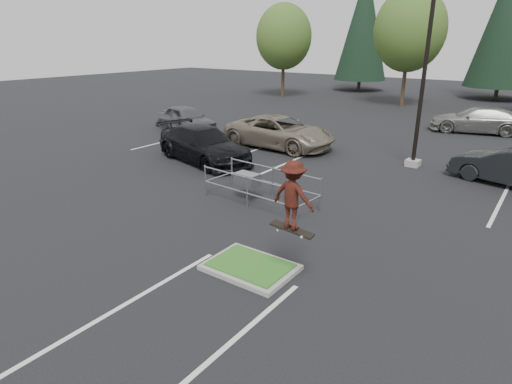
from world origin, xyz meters
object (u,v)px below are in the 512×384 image
Objects in this scene: car_far_silver at (479,120)px; car_l_black at (202,144)px; cart_corral at (250,181)px; car_l_tan at (280,132)px; skateboarder at (293,196)px; conif_a at (364,24)px; car_l_grey at (186,119)px; conif_b at (511,13)px; decid_b at (409,33)px; light_pole at (426,64)px; decid_a at (284,39)px.

car_l_black is at bearing -45.62° from car_far_silver.
cart_corral is 8.26m from car_l_tan.
conif_a is at bearing -66.21° from skateboarder.
car_l_tan is at bearing -75.45° from car_l_grey.
car_l_grey is at bearing -114.96° from conif_b.
skateboarder is at bearing -113.14° from car_l_black.
skateboarder is (7.21, -30.55, -3.77)m from decid_b.
light_pole is at bearing -70.65° from decid_b.
cart_corral is (15.04, -26.00, -4.84)m from decid_a.
conif_b reaches higher than light_pole.
decid_a is 19.66m from car_l_grey.
light_pole is 2.37× the size of cart_corral.
car_l_black reaches higher than cart_corral.
skateboarder is (1.20, -40.51, -5.58)m from conif_b.
cart_corral is 6.01m from skateboarder.
conif_b is at bearing 89.72° from cart_corral.
car_l_grey is at bearing -35.08° from skateboarder.
car_far_silver is at bearing -48.66° from decid_b.
conif_b reaches higher than car_l_grey.
cart_corral is at bearing -106.33° from car_l_black.
conif_b is 30.54m from car_l_tan.
conif_b reaches higher than car_far_silver.
car_l_black reaches higher than car_far_silver.
car_l_black is 7.11m from car_l_grey.
decid_a is 1.85× the size of car_l_grey.
conif_a is at bearing 15.55° from car_l_grey.
cart_corral is (-2.97, -36.46, -7.11)m from conif_b.
light_pole is 1.84× the size of car_far_silver.
car_l_tan is at bearing -102.63° from conif_b.
light_pole is at bearing -18.98° from car_far_silver.
light_pole reaches higher than car_far_silver.
decid_a is at bearing -111.91° from conif_a.
light_pole is at bearing -73.41° from car_l_grey.
car_l_tan reaches higher than car_l_grey.
decid_a reaches higher than car_l_black.
car_l_black is (6.00, -33.00, -6.27)m from conif_a.
car_l_black is at bearing -149.53° from light_pole.
car_l_tan is 4.74m from car_l_black.
skateboarder is at bearing -57.41° from decid_a.
car_l_grey is at bearing -111.48° from decid_b.
conif_b is 2.40× the size of car_l_tan.
car_l_black reaches higher than car_l_grey.
skateboarder reaches higher than car_l_grey.
decid_b is 21.11m from car_l_grey.
car_l_tan is (-7.70, 11.51, -1.43)m from skateboarder.
decid_b reaches higher than decid_a.
car_l_tan is (11.51, -18.53, -4.74)m from decid_a.
car_far_silver is at bearing 84.30° from light_pole.
car_far_silver is at bearing -40.46° from car_l_grey.
car_far_silver is (15.00, 10.50, -0.02)m from car_l_grey.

